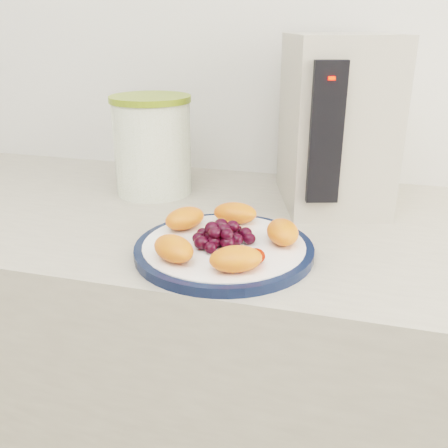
# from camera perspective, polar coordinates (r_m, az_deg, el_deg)

# --- Properties ---
(counter) EXTENTS (3.50, 0.60, 0.90)m
(counter) POSITION_cam_1_polar(r_m,az_deg,el_deg) (1.17, 0.23, -20.07)
(counter) COLOR #AFA796
(counter) RESTS_ON floor
(cabinet_face) EXTENTS (3.48, 0.58, 0.84)m
(cabinet_face) POSITION_cam_1_polar(r_m,az_deg,el_deg) (1.19, 0.22, -21.15)
(cabinet_face) COLOR #9F724F
(cabinet_face) RESTS_ON floor
(plate_rim) EXTENTS (0.28, 0.28, 0.01)m
(plate_rim) POSITION_cam_1_polar(r_m,az_deg,el_deg) (0.77, 0.00, -2.92)
(plate_rim) COLOR #0E1935
(plate_rim) RESTS_ON counter
(plate_face) EXTENTS (0.25, 0.25, 0.02)m
(plate_face) POSITION_cam_1_polar(r_m,az_deg,el_deg) (0.77, 0.00, -2.86)
(plate_face) COLOR white
(plate_face) RESTS_ON counter
(canister) EXTENTS (0.20, 0.20, 0.19)m
(canister) POSITION_cam_1_polar(r_m,az_deg,el_deg) (1.05, -8.16, 8.56)
(canister) COLOR #4C6815
(canister) RESTS_ON counter
(canister_lid) EXTENTS (0.21, 0.21, 0.01)m
(canister_lid) POSITION_cam_1_polar(r_m,az_deg,el_deg) (1.03, -8.46, 13.98)
(canister_lid) COLOR olive
(canister_lid) RESTS_ON canister
(appliance_body) EXTENTS (0.25, 0.29, 0.32)m
(appliance_body) POSITION_cam_1_polar(r_m,az_deg,el_deg) (0.99, 12.54, 11.28)
(appliance_body) COLOR #ABA395
(appliance_body) RESTS_ON counter
(appliance_panel) EXTENTS (0.06, 0.03, 0.23)m
(appliance_panel) POSITION_cam_1_polar(r_m,az_deg,el_deg) (0.86, 11.58, 10.03)
(appliance_panel) COLOR black
(appliance_panel) RESTS_ON appliance_body
(appliance_led) EXTENTS (0.01, 0.01, 0.01)m
(appliance_led) POSITION_cam_1_polar(r_m,az_deg,el_deg) (0.83, 12.21, 15.97)
(appliance_led) COLOR #FF0C05
(appliance_led) RESTS_ON appliance_panel
(fruit_plate) EXTENTS (0.24, 0.24, 0.04)m
(fruit_plate) POSITION_cam_1_polar(r_m,az_deg,el_deg) (0.76, -0.07, -1.21)
(fruit_plate) COLOR #FF5422
(fruit_plate) RESTS_ON plate_face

